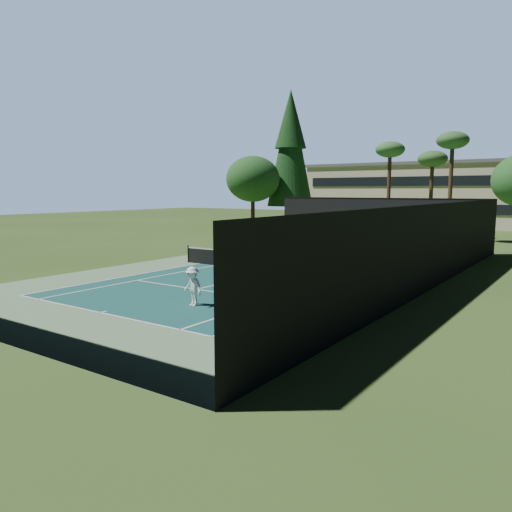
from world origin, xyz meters
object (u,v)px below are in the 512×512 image
Objects in this scene: tennis_ball_b at (253,257)px; trash_bin at (365,241)px; tennis_ball_a at (92,293)px; tennis_net at (272,262)px; park_bench at (344,238)px; player at (193,286)px; tennis_ball_d at (253,257)px; tennis_ball_c at (342,263)px.

trash_bin is at bearing 72.81° from tennis_ball_b.
tennis_ball_b reaches higher than tennis_ball_a.
tennis_net is 10.37m from tennis_ball_a.
tennis_net is at bearing -79.80° from park_bench.
tennis_net reaches higher than park_bench.
player is 14.88m from tennis_ball_d.
tennis_net is 15.42m from trash_bin.
tennis_ball_c is (6.21, 1.02, 0.00)m from tennis_ball_b.
tennis_net reaches higher than trash_bin.
trash_bin reaches higher than tennis_ball_a.
trash_bin is at bearing 108.24° from player.
tennis_ball_c and tennis_ball_d have the same top height.
tennis_net is at bearing -110.60° from tennis_ball_c.
tennis_net is at bearing -87.08° from trash_bin.
trash_bin is (-2.85, 24.37, -0.31)m from player.
tennis_ball_b and tennis_ball_d have the same top height.
tennis_ball_d reaches higher than tennis_ball_a.
trash_bin is (2.42, 25.24, 0.44)m from tennis_ball_a.
player is at bearing -77.02° from tennis_net.
tennis_ball_a is at bearing -85.07° from tennis_ball_d.
tennis_ball_b is at bearing 127.30° from player.
tennis_ball_d is (-0.18, 0.23, 0.00)m from tennis_ball_b.
tennis_ball_d is 0.08× the size of trash_bin.
tennis_ball_d is (-4.44, 4.40, -0.52)m from tennis_net.
tennis_ball_a is at bearing -90.82° from park_bench.
tennis_ball_a is (-5.28, -0.88, -0.76)m from player.
tennis_ball_d is 11.60m from trash_bin.
tennis_net is 8.14× the size of player.
park_bench is at bearing 112.78° from player.
tennis_ball_b is at bearing 135.69° from tennis_net.
tennis_ball_b is 11.77m from trash_bin.
tennis_ball_a is (-3.21, -9.85, -0.52)m from tennis_net.
trash_bin is at bearing 92.92° from tennis_net.
tennis_ball_a is 0.89× the size of tennis_ball_c.
tennis_net is 5.56m from tennis_ball_c.
player is at bearing -64.26° from tennis_ball_b.
trash_bin is (-0.79, 15.40, -0.08)m from tennis_net.
tennis_ball_a is 0.05× the size of park_bench.
tennis_ball_b is 0.08× the size of trash_bin.
tennis_ball_d is at bearing -172.97° from tennis_ball_c.
player is at bearing -83.32° from trash_bin.
tennis_ball_c is (1.95, 5.18, -0.52)m from tennis_net.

